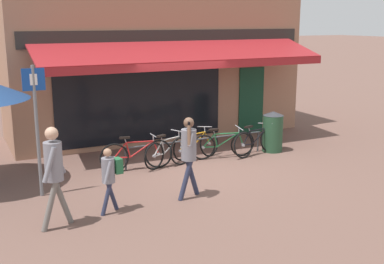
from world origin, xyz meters
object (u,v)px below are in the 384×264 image
at_px(bicycle_silver, 168,151).
at_px(bicycle_green, 223,145).
at_px(bicycle_red, 137,155).
at_px(parking_sign, 36,118).
at_px(bicycle_orange, 195,146).
at_px(pedestrian_second_adult, 54,166).
at_px(litter_bin, 273,131).
at_px(bicycle_black, 256,141).
at_px(pedestrian_child, 110,172).
at_px(pedestrian_adult, 189,148).

bearing_deg(bicycle_silver, bicycle_green, -27.00).
height_order(bicycle_red, parking_sign, parking_sign).
distance_m(bicycle_orange, pedestrian_second_adult, 4.84).
bearing_deg(bicycle_orange, litter_bin, -23.08).
height_order(bicycle_orange, bicycle_black, bicycle_orange).
xyz_separation_m(bicycle_black, litter_bin, (0.60, 0.11, 0.19)).
xyz_separation_m(bicycle_silver, pedestrian_child, (-2.19, -2.29, 0.42)).
distance_m(bicycle_orange, bicycle_green, 0.76).
bearing_deg(pedestrian_adult, litter_bin, -148.87).
xyz_separation_m(bicycle_silver, pedestrian_second_adult, (-3.23, -2.52, 0.75)).
bearing_deg(bicycle_black, bicycle_red, 164.50).
height_order(pedestrian_adult, pedestrian_child, pedestrian_adult).
bearing_deg(bicycle_black, parking_sign, 173.49).
distance_m(bicycle_green, bicycle_black, 0.97).
bearing_deg(pedestrian_child, bicycle_black, -162.71).
bearing_deg(bicycle_silver, bicycle_orange, -18.25).
bearing_deg(bicycle_orange, pedestrian_adult, -138.51).
bearing_deg(bicycle_red, bicycle_silver, 9.35).
xyz_separation_m(bicycle_green, pedestrian_second_adult, (-4.76, -2.44, 0.75)).
height_order(pedestrian_adult, parking_sign, parking_sign).
distance_m(bicycle_black, litter_bin, 0.64).
xyz_separation_m(bicycle_red, pedestrian_adult, (0.32, -2.22, 0.66)).
relative_size(litter_bin, parking_sign, 0.42).
distance_m(pedestrian_child, parking_sign, 1.99).
bearing_deg(pedestrian_adult, pedestrian_second_adult, 6.10).
bearing_deg(litter_bin, pedestrian_second_adult, -158.94).
height_order(pedestrian_second_adult, litter_bin, pedestrian_second_adult).
xyz_separation_m(bicycle_green, pedestrian_child, (-3.72, -2.22, 0.42)).
bearing_deg(bicycle_silver, litter_bin, -25.72).
height_order(bicycle_silver, bicycle_orange, bicycle_orange).
xyz_separation_m(bicycle_green, bicycle_black, (0.97, -0.11, 0.00)).
height_order(bicycle_red, bicycle_black, bicycle_red).
distance_m(pedestrian_adult, litter_bin, 4.25).
relative_size(pedestrian_adult, pedestrian_second_adult, 0.93).
bearing_deg(pedestrian_second_adult, bicycle_silver, -141.51).
distance_m(bicycle_red, pedestrian_adult, 2.34).
height_order(bicycle_black, pedestrian_second_adult, pedestrian_second_adult).
bearing_deg(litter_bin, bicycle_black, -169.85).
xyz_separation_m(bicycle_orange, parking_sign, (-4.00, -0.89, 1.26)).
bearing_deg(pedestrian_adult, bicycle_green, -133.16).
bearing_deg(bicycle_orange, parking_sign, 173.53).
relative_size(bicycle_orange, pedestrian_adult, 1.03).
bearing_deg(pedestrian_child, bicycle_red, -127.57).
bearing_deg(bicycle_orange, pedestrian_child, -160.44).
relative_size(pedestrian_child, litter_bin, 1.13).
xyz_separation_m(bicycle_green, litter_bin, (1.57, -0.01, 0.20)).
xyz_separation_m(bicycle_silver, pedestrian_adult, (-0.53, -2.24, 0.67)).
height_order(bicycle_red, pedestrian_second_adult, pedestrian_second_adult).
bearing_deg(parking_sign, bicycle_silver, 14.15).
bearing_deg(bicycle_black, litter_bin, -2.58).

